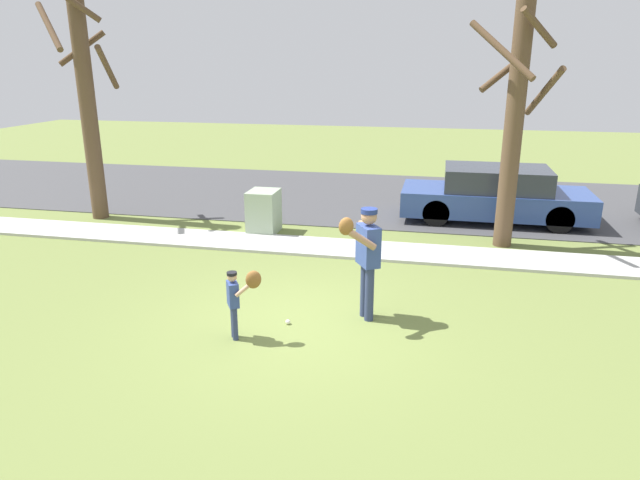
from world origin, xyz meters
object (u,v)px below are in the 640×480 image
(person_adult, at_px, (366,252))
(baseball, at_px, (288,322))
(street_tree_near, at_px, (514,121))
(street_tree_far, at_px, (87,97))
(person_child, at_px, (239,294))
(parked_wagon_blue, at_px, (495,195))
(utility_cabinet, at_px, (264,212))

(person_adult, xyz_separation_m, baseball, (-1.10, -0.44, -1.05))
(street_tree_near, relative_size, street_tree_far, 0.88)
(person_child, bearing_deg, street_tree_far, 104.63)
(person_child, height_order, street_tree_far, street_tree_far)
(person_adult, distance_m, baseball, 1.59)
(parked_wagon_blue, bearing_deg, street_tree_near, -88.75)
(utility_cabinet, distance_m, street_tree_far, 5.13)
(baseball, distance_m, street_tree_near, 6.42)
(utility_cabinet, bearing_deg, person_child, -76.19)
(person_adult, height_order, parked_wagon_blue, person_adult)
(person_adult, relative_size, person_child, 1.66)
(person_child, height_order, baseball, person_child)
(utility_cabinet, distance_m, parked_wagon_blue, 5.70)
(street_tree_near, distance_m, parked_wagon_blue, 2.81)
(utility_cabinet, relative_size, parked_wagon_blue, 0.22)
(utility_cabinet, bearing_deg, street_tree_near, 1.23)
(street_tree_near, bearing_deg, street_tree_far, 178.56)
(street_tree_far, height_order, parked_wagon_blue, street_tree_far)
(person_child, bearing_deg, baseball, 15.77)
(person_child, xyz_separation_m, baseball, (0.54, 0.59, -0.65))
(person_adult, bearing_deg, person_child, 0.64)
(person_adult, distance_m, utility_cabinet, 5.10)
(baseball, height_order, street_tree_near, street_tree_near)
(baseball, height_order, street_tree_far, street_tree_far)
(person_adult, bearing_deg, street_tree_near, -150.94)
(person_adult, height_order, baseball, person_adult)
(person_adult, height_order, person_child, person_adult)
(street_tree_far, bearing_deg, person_child, -43.96)
(baseball, relative_size, utility_cabinet, 0.08)
(baseball, bearing_deg, person_adult, 21.94)
(baseball, relative_size, parked_wagon_blue, 0.02)
(parked_wagon_blue, bearing_deg, utility_cabinet, -158.23)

